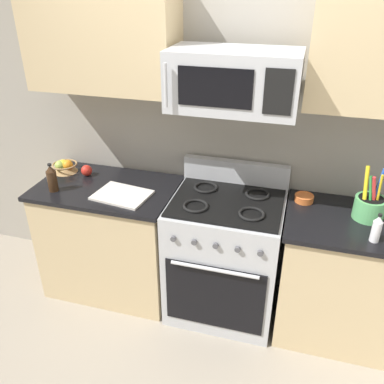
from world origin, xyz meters
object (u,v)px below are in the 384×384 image
(bottle_vinegar, at_px, (377,229))
(bottle_soy, at_px, (52,178))
(cutting_board, at_px, (122,195))
(utensil_crock, at_px, (369,207))
(prep_bowl, at_px, (304,198))
(range_oven, at_px, (225,255))
(microwave, at_px, (234,80))
(fruit_basket, at_px, (65,166))
(apple_loose, at_px, (87,170))

(bottle_vinegar, bearing_deg, bottle_soy, 178.98)
(cutting_board, bearing_deg, utensil_crock, 5.74)
(bottle_vinegar, xyz_separation_m, bottle_soy, (-2.11, 0.04, 0.01))
(utensil_crock, xyz_separation_m, prep_bowl, (-0.39, 0.11, -0.06))
(range_oven, xyz_separation_m, utensil_crock, (0.88, 0.05, 0.52))
(microwave, relative_size, prep_bowl, 5.96)
(microwave, distance_m, utensil_crock, 1.14)
(prep_bowl, bearing_deg, cutting_board, -167.48)
(fruit_basket, bearing_deg, cutting_board, -22.17)
(apple_loose, bearing_deg, bottle_vinegar, -9.03)
(microwave, xyz_separation_m, utensil_crock, (0.88, 0.03, -0.73))
(microwave, distance_m, cutting_board, 1.08)
(apple_loose, bearing_deg, range_oven, -6.18)
(fruit_basket, distance_m, prep_bowl, 1.79)
(apple_loose, bearing_deg, prep_bowl, 1.51)
(bottle_vinegar, bearing_deg, utensil_crock, 93.41)
(range_oven, height_order, cutting_board, range_oven)
(range_oven, xyz_separation_m, bottle_soy, (-1.22, -0.16, 0.53))
(cutting_board, bearing_deg, prep_bowl, 12.52)
(microwave, bearing_deg, prep_bowl, 15.25)
(microwave, bearing_deg, cutting_board, -169.39)
(microwave, distance_m, fruit_basket, 1.51)
(utensil_crock, distance_m, cutting_board, 1.61)
(cutting_board, distance_m, bottle_vinegar, 1.62)
(apple_loose, relative_size, cutting_board, 0.23)
(fruit_basket, xyz_separation_m, apple_loose, (0.19, -0.01, -0.00))
(bottle_soy, bearing_deg, range_oven, 7.55)
(bottle_vinegar, bearing_deg, cutting_board, 176.72)
(bottle_vinegar, bearing_deg, fruit_basket, 171.44)
(apple_loose, height_order, cutting_board, apple_loose)
(utensil_crock, bearing_deg, bottle_soy, -174.13)
(range_oven, xyz_separation_m, apple_loose, (-1.11, 0.12, 0.48))
(utensil_crock, xyz_separation_m, bottle_vinegar, (0.02, -0.25, -0.00))
(apple_loose, relative_size, bottle_soy, 0.40)
(microwave, xyz_separation_m, apple_loose, (-1.11, 0.09, -0.77))
(microwave, height_order, bottle_vinegar, microwave)
(fruit_basket, height_order, bottle_soy, bottle_soy)
(utensil_crock, relative_size, fruit_basket, 1.80)
(microwave, xyz_separation_m, fruit_basket, (-1.30, 0.10, -0.76))
(utensil_crock, distance_m, bottle_soy, 2.11)
(utensil_crock, bearing_deg, range_oven, -176.46)
(range_oven, relative_size, prep_bowl, 8.58)
(microwave, xyz_separation_m, bottle_soy, (-1.22, -0.19, -0.71))
(microwave, relative_size, bottle_soy, 3.68)
(apple_loose, relative_size, bottle_vinegar, 0.46)
(range_oven, xyz_separation_m, microwave, (-0.00, 0.03, 1.24))
(utensil_crock, bearing_deg, apple_loose, 178.12)
(bottle_soy, bearing_deg, fruit_basket, 106.48)
(range_oven, distance_m, fruit_basket, 1.40)
(bottle_soy, relative_size, prep_bowl, 1.62)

